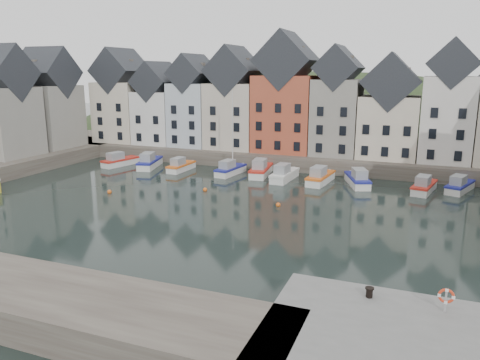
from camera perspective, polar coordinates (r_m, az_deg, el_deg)
The scene contains 18 objects.
ground at distance 47.30m, azimuth -4.10°, elevation -4.05°, with size 260.00×260.00×0.00m, color black.
far_quay at distance 74.52m, azimuth 5.85°, elevation 3.08°, with size 90.00×16.00×2.00m, color #463D36.
hillside at distance 103.72m, azimuth 9.53°, elevation -4.95°, with size 153.60×70.40×64.00m.
far_terrace at distance 70.82m, azimuth 8.09°, elevation 8.91°, with size 72.37×8.16×17.78m.
left_terrace at distance 77.83m, azimuth -24.51°, elevation 8.25°, with size 7.65×17.00×15.69m.
mooring_buoys at distance 53.56m, azimuth -5.52°, elevation -1.85°, with size 20.50×5.50×0.50m.
boat_a at distance 72.79m, azimuth -14.49°, elevation 2.24°, with size 3.28×6.42×2.36m.
boat_b at distance 70.36m, azimuth -10.98°, elevation 2.11°, with size 3.75×7.05×2.59m.
boat_c at distance 67.42m, azimuth -7.25°, elevation 1.67°, with size 1.93×5.80×2.21m.
boat_d at distance 64.41m, azimuth -1.23°, elevation 1.32°, with size 2.61×6.25×11.60m.
boat_e at distance 63.83m, azimuth 2.56°, elevation 1.23°, with size 3.00×7.10×2.64m.
boat_f at distance 61.33m, azimuth 5.39°, elevation 0.65°, with size 2.38×6.60×2.49m.
boat_g at distance 60.31m, azimuth 9.73°, elevation 0.31°, with size 2.68×6.71×2.51m.
boat_h at distance 60.08m, azimuth 14.15°, elevation 0.04°, with size 4.15×6.77×2.49m.
boat_i at distance 59.11m, azimuth 21.51°, elevation -0.75°, with size 3.05×6.33×2.33m.
boat_j at distance 61.07m, azimuth 25.20°, elevation -0.68°, with size 3.74×6.23×2.29m.
mooring_bollard at distance 26.95m, azimuth 15.50°, elevation -13.01°, with size 0.48×0.48×0.56m.
life_ring_post at distance 26.48m, azimuth 23.83°, elevation -12.87°, with size 0.80×0.17×1.30m.
Camera 1 is at (19.60, -40.71, 13.99)m, focal length 35.00 mm.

